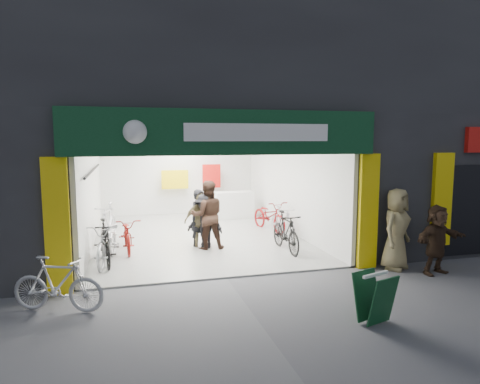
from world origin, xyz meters
name	(u,v)px	position (x,y,z in m)	size (l,w,h in m)	color
ground	(227,279)	(0.00, 0.00, 0.00)	(60.00, 60.00, 0.00)	#56565B
building	(218,94)	(0.91, 4.99, 4.31)	(17.00, 10.27, 8.00)	#232326
bike_left_front	(107,243)	(-2.45, 1.78, 0.50)	(0.66, 1.90, 1.00)	#A2A2A7
bike_left_midfront	(105,243)	(-2.50, 1.75, 0.52)	(0.49, 1.74, 1.04)	black
bike_left_midback	(128,234)	(-1.99, 2.80, 0.46)	(0.60, 1.73, 0.91)	maroon
bike_left_back	(108,223)	(-2.50, 3.92, 0.56)	(0.53, 1.87, 1.12)	silver
bike_right_front	(286,232)	(1.96, 1.69, 0.53)	(0.49, 1.75, 1.05)	black
bike_right_mid	(269,216)	(2.37, 4.16, 0.50)	(0.66, 1.89, 0.99)	maroon
bike_right_back	(283,222)	(2.50, 3.33, 0.46)	(0.43, 1.54, 0.93)	#B1B1B5
parked_bike	(58,284)	(-3.16, -0.91, 0.48)	(0.45, 1.61, 0.97)	silver
customer_a	(200,219)	(-0.10, 2.74, 0.79)	(0.58, 0.38, 1.58)	black
customer_b	(207,215)	(0.06, 2.46, 0.92)	(0.89, 0.69, 1.83)	#342017
customer_c	(205,222)	(0.00, 2.49, 0.74)	(0.96, 0.55, 1.49)	black
customer_d	(201,220)	(-0.09, 2.71, 0.75)	(0.88, 0.37, 1.50)	olive
pedestrian_near	(396,229)	(3.83, -0.30, 0.92)	(0.89, 0.58, 1.83)	#908054
pedestrian_far	(437,240)	(4.46, -0.85, 0.76)	(1.41, 0.45, 1.52)	#372519
sandwich_board	(375,297)	(1.76, -2.72, 0.44)	(0.65, 0.66, 0.80)	#0F3C1E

